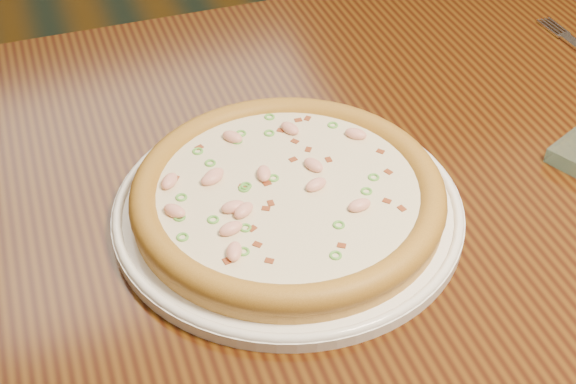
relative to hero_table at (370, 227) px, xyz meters
name	(u,v)px	position (x,y,z in m)	size (l,w,h in m)	color
ground	(393,361)	(0.21, 0.25, -0.65)	(9.00, 9.00, 0.00)	black
hero_table	(370,227)	(0.00, 0.00, 0.00)	(1.20, 0.80, 0.75)	black
plate	(288,208)	(-0.12, -0.05, 0.11)	(0.35, 0.35, 0.02)	white
pizza	(288,194)	(-0.12, -0.05, 0.13)	(0.32, 0.32, 0.03)	#C28D44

